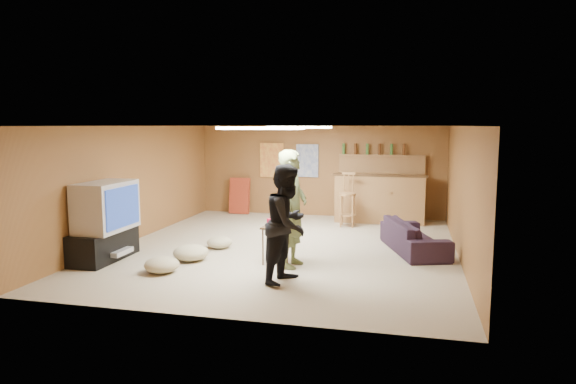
% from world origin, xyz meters
% --- Properties ---
extents(ground, '(7.00, 7.00, 0.00)m').
position_xyz_m(ground, '(0.00, 0.00, 0.00)').
color(ground, tan).
rests_on(ground, ground).
extents(ceiling, '(6.00, 7.00, 0.02)m').
position_xyz_m(ceiling, '(0.00, 0.00, 2.20)').
color(ceiling, silver).
rests_on(ceiling, ground).
extents(wall_back, '(6.00, 0.02, 2.20)m').
position_xyz_m(wall_back, '(0.00, 3.50, 1.10)').
color(wall_back, brown).
rests_on(wall_back, ground).
extents(wall_front, '(6.00, 0.02, 2.20)m').
position_xyz_m(wall_front, '(0.00, -3.50, 1.10)').
color(wall_front, brown).
rests_on(wall_front, ground).
extents(wall_left, '(0.02, 7.00, 2.20)m').
position_xyz_m(wall_left, '(-3.00, 0.00, 1.10)').
color(wall_left, brown).
rests_on(wall_left, ground).
extents(wall_right, '(0.02, 7.00, 2.20)m').
position_xyz_m(wall_right, '(3.00, 0.00, 1.10)').
color(wall_right, brown).
rests_on(wall_right, ground).
extents(tv_stand, '(0.55, 1.30, 0.50)m').
position_xyz_m(tv_stand, '(-2.72, -1.50, 0.25)').
color(tv_stand, black).
rests_on(tv_stand, ground).
extents(dvd_box, '(0.35, 0.50, 0.08)m').
position_xyz_m(dvd_box, '(-2.50, -1.50, 0.15)').
color(dvd_box, '#B2B2B7').
rests_on(dvd_box, tv_stand).
extents(tv_body, '(0.60, 1.10, 0.80)m').
position_xyz_m(tv_body, '(-2.65, -1.50, 0.90)').
color(tv_body, '#B2B2B7').
rests_on(tv_body, tv_stand).
extents(tv_screen, '(0.02, 0.95, 0.65)m').
position_xyz_m(tv_screen, '(-2.34, -1.50, 0.90)').
color(tv_screen, navy).
rests_on(tv_screen, tv_body).
extents(bar_counter, '(2.00, 0.60, 1.10)m').
position_xyz_m(bar_counter, '(1.50, 2.95, 0.55)').
color(bar_counter, brown).
rests_on(bar_counter, ground).
extents(bar_lip, '(2.10, 0.12, 0.05)m').
position_xyz_m(bar_lip, '(1.50, 2.70, 1.10)').
color(bar_lip, '#392412').
rests_on(bar_lip, bar_counter).
extents(bar_shelf, '(2.00, 0.18, 0.05)m').
position_xyz_m(bar_shelf, '(1.50, 3.40, 1.50)').
color(bar_shelf, brown).
rests_on(bar_shelf, bar_backing).
extents(bar_backing, '(2.00, 0.14, 0.60)m').
position_xyz_m(bar_backing, '(1.50, 3.42, 1.20)').
color(bar_backing, brown).
rests_on(bar_backing, bar_counter).
extents(poster_left, '(0.60, 0.03, 0.85)m').
position_xyz_m(poster_left, '(-1.20, 3.46, 1.35)').
color(poster_left, '#BF3F26').
rests_on(poster_left, wall_back).
extents(poster_right, '(0.55, 0.03, 0.80)m').
position_xyz_m(poster_right, '(-0.30, 3.46, 1.35)').
color(poster_right, '#334C99').
rests_on(poster_right, wall_back).
extents(folding_chair_stack, '(0.50, 0.26, 0.91)m').
position_xyz_m(folding_chair_stack, '(-2.00, 3.30, 0.45)').
color(folding_chair_stack, '#9A311C').
rests_on(folding_chair_stack, ground).
extents(ceiling_panel_front, '(1.20, 0.60, 0.04)m').
position_xyz_m(ceiling_panel_front, '(0.00, -1.50, 2.17)').
color(ceiling_panel_front, white).
rests_on(ceiling_panel_front, ceiling).
extents(ceiling_panel_back, '(1.20, 0.60, 0.04)m').
position_xyz_m(ceiling_panel_back, '(0.00, 1.20, 2.17)').
color(ceiling_panel_back, white).
rests_on(ceiling_panel_back, ceiling).
extents(person_olive, '(0.50, 0.71, 1.84)m').
position_xyz_m(person_olive, '(0.40, -1.15, 0.92)').
color(person_olive, '#5E6A3D').
rests_on(person_olive, ground).
extents(person_black, '(0.82, 0.95, 1.68)m').
position_xyz_m(person_black, '(0.51, -1.94, 0.84)').
color(person_black, black).
rests_on(person_black, ground).
extents(sofa, '(1.27, 1.99, 0.54)m').
position_xyz_m(sofa, '(2.26, 0.29, 0.27)').
color(sofa, black).
rests_on(sofa, ground).
extents(tray_table, '(0.49, 0.41, 0.61)m').
position_xyz_m(tray_table, '(0.13, -1.05, 0.30)').
color(tray_table, '#392412').
rests_on(tray_table, ground).
extents(cup_red_near, '(0.08, 0.08, 0.12)m').
position_xyz_m(cup_red_near, '(-0.02, -1.03, 0.66)').
color(cup_red_near, red).
rests_on(cup_red_near, tray_table).
extents(cup_red_far, '(0.10, 0.10, 0.12)m').
position_xyz_m(cup_red_far, '(0.22, -1.12, 0.66)').
color(cup_red_far, red).
rests_on(cup_red_far, tray_table).
extents(cup_blue, '(0.09, 0.09, 0.10)m').
position_xyz_m(cup_blue, '(0.26, -0.97, 0.66)').
color(cup_blue, navy).
rests_on(cup_blue, tray_table).
extents(bar_stool_left, '(0.41, 0.41, 1.24)m').
position_xyz_m(bar_stool_left, '(0.84, 2.26, 0.62)').
color(bar_stool_left, brown).
rests_on(bar_stool_left, ground).
extents(bar_stool_right, '(0.46, 0.46, 1.18)m').
position_xyz_m(bar_stool_right, '(1.72, 2.81, 0.59)').
color(bar_stool_right, brown).
rests_on(bar_stool_right, ground).
extents(cushion_near_tv, '(0.67, 0.67, 0.26)m').
position_xyz_m(cushion_near_tv, '(-1.31, -1.20, 0.13)').
color(cushion_near_tv, tan).
rests_on(cushion_near_tv, ground).
extents(cushion_mid, '(0.48, 0.48, 0.21)m').
position_xyz_m(cushion_mid, '(-1.16, -0.28, 0.10)').
color(cushion_mid, tan).
rests_on(cushion_mid, ground).
extents(cushion_far, '(0.67, 0.67, 0.24)m').
position_xyz_m(cushion_far, '(-1.45, -1.95, 0.12)').
color(cushion_far, tan).
rests_on(cushion_far, ground).
extents(bottle_row, '(1.48, 0.08, 0.26)m').
position_xyz_m(bottle_row, '(1.30, 3.38, 1.65)').
color(bottle_row, '#3F7233').
rests_on(bottle_row, bar_shelf).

